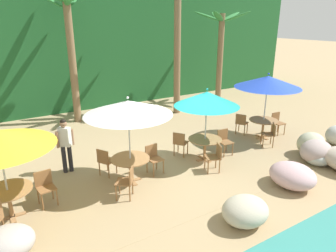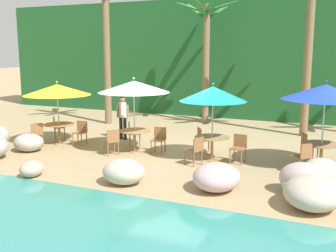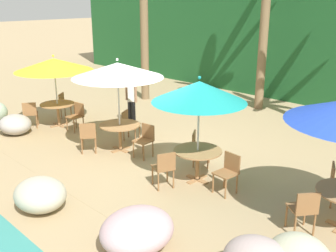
{
  "view_description": "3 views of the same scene",
  "coord_description": "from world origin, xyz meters",
  "views": [
    {
      "loc": [
        -4.66,
        -7.49,
        4.46
      ],
      "look_at": [
        0.34,
        0.55,
        1.16
      ],
      "focal_mm": 33.01,
      "sensor_mm": 36.0,
      "label": 1
    },
    {
      "loc": [
        5.13,
        -12.03,
        3.37
      ],
      "look_at": [
        -0.17,
        -0.14,
        0.97
      ],
      "focal_mm": 43.43,
      "sensor_mm": 36.0,
      "label": 2
    },
    {
      "loc": [
        6.73,
        -6.53,
        4.05
      ],
      "look_at": [
        0.26,
        -0.01,
        1.03
      ],
      "focal_mm": 42.51,
      "sensor_mm": 36.0,
      "label": 3
    }
  ],
  "objects": [
    {
      "name": "palm_tree_second",
      "position": [
        -1.05,
        6.17,
        3.88
      ],
      "size": [
        2.91,
        2.89,
        5.65
      ],
      "color": "brown",
      "rests_on": "ground"
    },
    {
      "name": "chair_teal_left",
      "position": [
        1.1,
        -0.96,
        0.51
      ],
      "size": [
        0.56,
        0.55,
        0.87
      ],
      "color": "olive",
      "rests_on": "ground"
    },
    {
      "name": "chair_white_left",
      "position": [
        -1.82,
        -0.94,
        0.51
      ],
      "size": [
        0.59,
        0.59,
        0.87
      ],
      "color": "olive",
      "rests_on": "ground"
    },
    {
      "name": "chair_white_seaward",
      "position": [
        -0.55,
        -0.03,
        0.51
      ],
      "size": [
        0.46,
        0.47,
        0.87
      ],
      "color": "olive",
      "rests_on": "ground"
    },
    {
      "name": "palm_tree_fourth",
      "position": [
        6.9,
        5.68,
        3.26
      ],
      "size": [
        2.87,
        2.88,
        4.88
      ],
      "color": "brown",
      "rests_on": "ground"
    },
    {
      "name": "dining_table_white",
      "position": [
        -1.39,
        -0.2,
        0.61
      ],
      "size": [
        1.1,
        1.1,
        0.74
      ],
      "color": "#A37547",
      "rests_on": "ground"
    },
    {
      "name": "umbrella_teal",
      "position": [
        1.34,
        -0.14,
        2.09
      ],
      "size": [
        2.08,
        2.08,
        2.43
      ],
      "color": "silver",
      "rests_on": "ground"
    },
    {
      "name": "chair_blue_left",
      "position": [
        4.1,
        -0.49,
        0.51
      ],
      "size": [
        0.59,
        0.59,
        0.87
      ],
      "color": "olive",
      "rests_on": "ground"
    },
    {
      "name": "dining_table_teal",
      "position": [
        1.34,
        -0.14,
        0.61
      ],
      "size": [
        1.1,
        1.1,
        0.74
      ],
      "color": "#A37547",
      "rests_on": "ground"
    },
    {
      "name": "chair_white_inland",
      "position": [
        -1.87,
        0.5,
        0.51
      ],
      "size": [
        0.58,
        0.57,
        0.87
      ],
      "color": "olive",
      "rests_on": "ground"
    },
    {
      "name": "umbrella_blue",
      "position": [
        4.53,
        0.24,
        2.24
      ],
      "size": [
        2.47,
        2.47,
        2.57
      ],
      "color": "silver",
      "rests_on": "ground"
    },
    {
      "name": "dining_table_blue",
      "position": [
        4.53,
        0.24,
        0.61
      ],
      "size": [
        1.1,
        1.1,
        0.74
      ],
      "color": "#A37547",
      "rests_on": "ground"
    },
    {
      "name": "umbrella_white",
      "position": [
        -1.39,
        -0.2,
        2.22
      ],
      "size": [
        2.4,
        2.4,
        2.53
      ],
      "color": "silver",
      "rests_on": "ground"
    },
    {
      "name": "chair_yellow_seaward",
      "position": [
        -3.69,
        -0.08,
        0.51
      ],
      "size": [
        0.46,
        0.47,
        0.87
      ],
      "color": "olive",
      "rests_on": "ground"
    },
    {
      "name": "chair_teal_seaward",
      "position": [
        2.19,
        -0.13,
        0.51
      ],
      "size": [
        0.46,
        0.46,
        0.87
      ],
      "color": "olive",
      "rests_on": "ground"
    },
    {
      "name": "chair_teal_inland",
      "position": [
        0.79,
        0.52,
        0.51
      ],
      "size": [
        0.59,
        0.59,
        0.87
      ],
      "color": "olive",
      "rests_on": "ground"
    },
    {
      "name": "rock_seawall",
      "position": [
        -0.7,
        -2.59,
        0.35
      ],
      "size": [
        15.93,
        3.05,
        0.82
      ],
      "color": "tan",
      "rests_on": "ground"
    },
    {
      "name": "terrace_deck",
      "position": [
        0.0,
        0.0,
        0.0
      ],
      "size": [
        18.0,
        5.2,
        0.01
      ],
      "color": "tan",
      "rests_on": "ground"
    },
    {
      "name": "waiter_in_white",
      "position": [
        -2.76,
        1.38,
        0.99
      ],
      "size": [
        0.52,
        0.38,
        1.7
      ],
      "color": "#232328",
      "rests_on": "ground"
    },
    {
      "name": "dining_table_yellow",
      "position": [
        -4.52,
        -0.25,
        0.61
      ],
      "size": [
        1.1,
        1.1,
        0.74
      ],
      "color": "#A37547",
      "rests_on": "ground"
    },
    {
      "name": "foliage_backdrop",
      "position": [
        0.0,
        9.0,
        3.0
      ],
      "size": [
        28.0,
        2.4,
        6.0
      ],
      "color": "#1E5628",
      "rests_on": "ground"
    },
    {
      "name": "ground_plane",
      "position": [
        0.0,
        0.0,
        0.0
      ],
      "size": [
        120.0,
        120.0,
        0.0
      ],
      "primitive_type": "plane",
      "color": "tan"
    },
    {
      "name": "chair_blue_seaward",
      "position": [
        5.39,
        0.27,
        0.51
      ],
      "size": [
        0.45,
        0.45,
        0.87
      ],
      "color": "olive",
      "rests_on": "ground"
    },
    {
      "name": "palm_tree_third",
      "position": [
        3.56,
        4.93,
        4.78
      ],
      "size": [
        3.37,
        3.34,
        7.04
      ],
      "color": "brown",
      "rests_on": "ground"
    },
    {
      "name": "chair_blue_inland",
      "position": [
        4.08,
        0.96,
        0.51
      ],
      "size": [
        0.57,
        0.57,
        0.87
      ],
      "color": "olive",
      "rests_on": "ground"
    }
  ]
}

